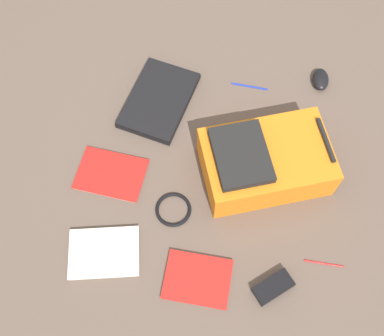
{
  "coord_description": "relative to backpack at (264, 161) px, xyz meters",
  "views": [
    {
      "loc": [
        0.77,
        0.01,
        1.64
      ],
      "look_at": [
        0.01,
        -0.03,
        0.02
      ],
      "focal_mm": 44.84,
      "sensor_mm": 36.0,
      "label": 1
    }
  ],
  "objects": [
    {
      "name": "laptop",
      "position": [
        -0.28,
        -0.41,
        -0.07
      ],
      "size": [
        0.4,
        0.32,
        0.03
      ],
      "color": "black",
      "rests_on": "ground_plane"
    },
    {
      "name": "book_manual",
      "position": [
        0.42,
        -0.22,
        -0.08
      ],
      "size": [
        0.2,
        0.24,
        0.01
      ],
      "color": "silver",
      "rests_on": "ground_plane"
    },
    {
      "name": "book_red",
      "position": [
        0.35,
        -0.55,
        -0.07
      ],
      "size": [
        0.2,
        0.26,
        0.02
      ],
      "color": "silver",
      "rests_on": "ground_plane"
    },
    {
      "name": "backpack",
      "position": [
        0.0,
        0.0,
        0.0
      ],
      "size": [
        0.4,
        0.51,
        0.19
      ],
      "color": "orange",
      "rests_on": "ground_plane"
    },
    {
      "name": "power_brick",
      "position": [
        0.44,
        0.04,
        -0.07
      ],
      "size": [
        0.13,
        0.15,
        0.03
      ],
      "primitive_type": "cube",
      "rotation": [
        0.0,
        0.0,
        0.6
      ],
      "color": "black",
      "rests_on": "ground_plane"
    },
    {
      "name": "computer_mouse",
      "position": [
        -0.42,
        0.24,
        -0.06
      ],
      "size": [
        0.11,
        0.07,
        0.04
      ],
      "primitive_type": "ellipsoid",
      "rotation": [
        0.0,
        0.0,
        4.68
      ],
      "color": "black",
      "rests_on": "ground_plane"
    },
    {
      "name": "pen_black",
      "position": [
        -0.38,
        -0.05,
        -0.08
      ],
      "size": [
        0.03,
        0.15,
        0.01
      ],
      "primitive_type": "cylinder",
      "rotation": [
        1.57,
        0.0,
        -0.15
      ],
      "color": "#1933B2",
      "rests_on": "ground_plane"
    },
    {
      "name": "cable_coil",
      "position": [
        0.18,
        -0.32,
        -0.08
      ],
      "size": [
        0.13,
        0.13,
        0.01
      ],
      "primitive_type": "torus",
      "color": "black",
      "rests_on": "ground_plane"
    },
    {
      "name": "book_comic",
      "position": [
        0.05,
        -0.56,
        -0.08
      ],
      "size": [
        0.22,
        0.28,
        0.01
      ],
      "color": "silver",
      "rests_on": "ground_plane"
    },
    {
      "name": "pen_blue",
      "position": [
        0.34,
        0.22,
        -0.08
      ],
      "size": [
        0.02,
        0.14,
        0.01
      ],
      "primitive_type": "cylinder",
      "rotation": [
        1.57,
        0.0,
        -0.1
      ],
      "color": "red",
      "rests_on": "ground_plane"
    },
    {
      "name": "ground_plane",
      "position": [
        0.0,
        -0.23,
        -0.08
      ],
      "size": [
        3.34,
        3.34,
        0.0
      ],
      "primitive_type": "plane",
      "color": "brown"
    }
  ]
}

